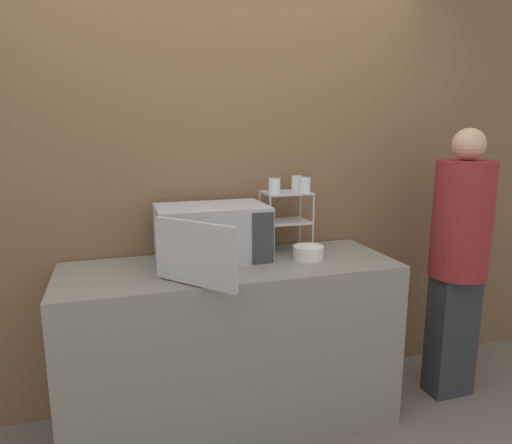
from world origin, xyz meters
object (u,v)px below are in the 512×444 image
person (459,251)px  glass_front_right (305,185)px  microwave (211,235)px  dish_rack (286,209)px  glass_front_left (274,186)px  bowl (308,253)px  glass_back_right (297,183)px

person → glass_front_right: bearing=164.9°
glass_front_right → microwave: bearing=-174.5°
microwave → dish_rack: (0.46, 0.11, 0.10)m
dish_rack → glass_front_left: bearing=-149.1°
microwave → glass_front_right: bearing=5.5°
dish_rack → glass_front_right: 0.18m
dish_rack → bowl: bearing=-74.1°
bowl → person: 0.93m
microwave → person: size_ratio=0.45×
dish_rack → person: bearing=-16.8°
dish_rack → person: (0.98, -0.30, -0.25)m
dish_rack → glass_front_left: (-0.09, -0.05, 0.14)m
glass_back_right → person: bearing=-21.3°
dish_rack → glass_front_left: glass_front_left is taller
bowl → person: person is taller
glass_front_left → glass_front_right: 0.18m
glass_front_right → glass_back_right: bearing=91.0°
person → dish_rack: bearing=163.2°
glass_front_left → bowl: glass_front_left is taller
glass_front_right → dish_rack: bearing=147.9°
microwave → glass_back_right: (0.55, 0.16, 0.24)m
glass_back_right → bowl: (-0.03, -0.25, -0.35)m
dish_rack → person: person is taller
microwave → glass_front_left: bearing=8.4°
glass_front_left → person: size_ratio=0.05×
bowl → person: size_ratio=0.10×
person → microwave: bearing=172.6°
dish_rack → glass_front_right: (0.09, -0.06, 0.14)m
glass_front_right → person: 1.00m
person → glass_front_left: bearing=167.3°
glass_front_left → glass_front_right: same height
glass_back_right → microwave: bearing=-163.6°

